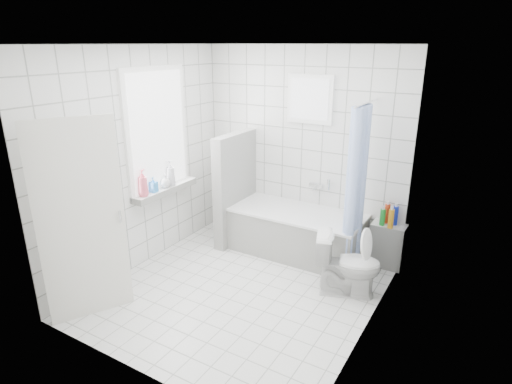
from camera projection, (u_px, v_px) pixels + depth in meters
The scene contains 19 objects.
ground at pixel (241, 289), 4.79m from camera, with size 3.00×3.00×0.00m, color white.
ceiling at pixel (238, 44), 3.93m from camera, with size 3.00×3.00×0.00m, color white.
wall_back at pixel (302, 149), 5.57m from camera, with size 2.80×0.02×2.60m, color white.
wall_front at pixel (129, 232), 3.14m from camera, with size 2.80×0.02×2.60m, color white.
wall_left at pixel (140, 161), 5.03m from camera, with size 0.02×3.00×2.60m, color white.
wall_right at pixel (376, 204), 3.68m from camera, with size 0.02×3.00×2.60m, color white.
window_left at pixel (158, 131), 5.15m from camera, with size 0.01×0.90×1.40m, color white.
window_back at pixel (309, 99), 5.27m from camera, with size 0.50×0.01×0.50m, color white.
window_sill at pixel (165, 190), 5.38m from camera, with size 0.18×1.02×0.08m, color white.
door at pixel (82, 222), 4.05m from camera, with size 0.04×0.80×2.00m, color silver.
bathtub at pixel (297, 232), 5.54m from camera, with size 1.69×0.77×0.58m.
partition_wall at pixel (235, 188), 5.78m from camera, with size 0.15×0.85×1.50m, color white.
tiled_ledge at pixel (387, 245), 5.22m from camera, with size 0.40×0.24×0.55m, color white.
toilet at pixel (348, 264), 4.61m from camera, with size 0.39×0.69×0.70m, color white.
curtain_rod at pixel (367, 103), 4.57m from camera, with size 0.02×0.02×0.80m, color silver.
shower_curtain at pixel (356, 186), 4.76m from camera, with size 0.14×0.48×1.78m, color #496FD7, non-canonical shape.
tub_faucet at pixel (316, 186), 5.57m from camera, with size 0.18×0.06×0.06m, color silver.
sill_bottles at pixel (158, 179), 5.22m from camera, with size 0.16×0.61×0.32m.
ledge_bottles at pixel (389, 216), 5.07m from camera, with size 0.19×0.19×0.24m.
Camera 1 is at (2.27, -3.49, 2.61)m, focal length 30.00 mm.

